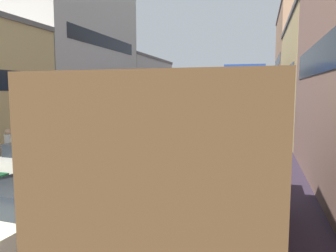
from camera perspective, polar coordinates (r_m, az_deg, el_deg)
sidewalk_left at (r=26.73m, az=-9.14°, el=-1.06°), size 2.60×64.00×0.14m
lane_stripe_left at (r=25.04m, az=1.29°, el=-1.61°), size 0.16×60.00×0.01m
lane_stripe_right at (r=24.41m, az=9.04°, el=-1.89°), size 0.16×60.00×0.01m
building_row_left at (r=30.99m, az=-16.66°, el=9.65°), size 7.20×43.90×14.23m
building_row_right at (r=28.59m, az=27.02°, el=9.03°), size 7.20×43.90×12.65m
removalist_box_truck at (r=6.20m, az=7.43°, el=-7.23°), size 2.87×7.76×3.58m
taxi_centre_lane_front at (r=8.07m, az=-21.51°, el=-13.10°), size 2.27×4.40×1.66m
sedan_centre_lane_second at (r=12.25m, az=-6.87°, el=-6.15°), size 2.22×4.38×1.49m
wagon_left_lane_second at (r=13.70m, az=-20.95°, el=-5.20°), size 2.15×4.34×1.49m
hatchback_centre_lane_third at (r=16.93m, az=-0.31°, el=-2.67°), size 2.24×4.39×1.49m
sedan_left_lane_third at (r=18.33m, az=-10.57°, el=-2.10°), size 2.13×4.33×1.49m
sedan_right_lane_behind_truck at (r=13.22m, az=10.33°, el=-5.30°), size 2.29×4.41×1.49m
wagon_right_lane_far at (r=18.68m, az=11.99°, el=-1.97°), size 2.18×4.36×1.49m
bus_mid_queue_primary at (r=25.89m, az=13.36°, el=4.75°), size 3.10×10.59×5.06m
bus_far_queue_secondary at (r=39.36m, az=9.52°, el=3.71°), size 2.82×10.51×2.90m
cyclist_on_sidewalk at (r=17.93m, az=-22.13°, el=-2.46°), size 0.50×1.73×1.72m
pedestrian_near_kerb at (r=16.61m, az=-26.37°, el=-2.98°), size 0.53×0.34×1.66m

